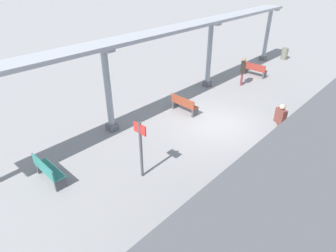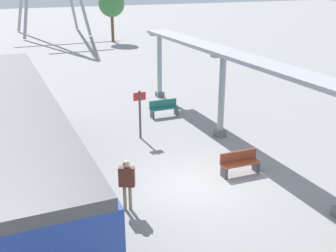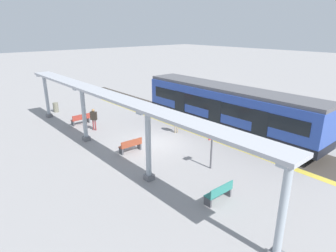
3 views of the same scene
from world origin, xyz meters
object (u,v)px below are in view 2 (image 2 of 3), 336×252
bench_mid_platform (164,108)px  bench_far_end (240,163)px  canopy_pillar_fourth (160,65)px  train_near_carriage (17,144)px  canopy_pillar_third (222,96)px  platform_info_sign (140,110)px  passenger_waiting_near_edge (127,179)px

bench_mid_platform → bench_far_end: same height
canopy_pillar_fourth → bench_far_end: 10.88m
train_near_carriage → bench_far_end: 7.75m
train_near_carriage → bench_mid_platform: size_ratio=9.68×
bench_mid_platform → bench_far_end: 7.20m
canopy_pillar_third → canopy_pillar_fourth: same height
canopy_pillar_fourth → bench_mid_platform: canopy_pillar_fourth is taller
platform_info_sign → train_near_carriage: bearing=-148.5°
train_near_carriage → canopy_pillar_fourth: 12.67m
bench_mid_platform → passenger_waiting_near_edge: (-4.60, -7.94, 0.62)m
bench_mid_platform → platform_info_sign: (-2.16, -2.40, 0.89)m
train_near_carriage → canopy_pillar_fourth: canopy_pillar_fourth is taller
bench_far_end → train_near_carriage: bearing=168.4°
canopy_pillar_third → platform_info_sign: (-3.39, 1.25, -0.58)m
train_near_carriage → canopy_pillar_fourth: (8.74, 9.18, 0.08)m
canopy_pillar_third → canopy_pillar_fourth: 7.15m
canopy_pillar_third → passenger_waiting_near_edge: 7.28m
bench_far_end → canopy_pillar_third: bearing=70.4°
canopy_pillar_fourth → canopy_pillar_third: bearing=-90.0°
canopy_pillar_third → bench_mid_platform: bearing=108.6°
bench_mid_platform → passenger_waiting_near_edge: passenger_waiting_near_edge is taller
bench_far_end → passenger_waiting_near_edge: passenger_waiting_near_edge is taller
canopy_pillar_fourth → bench_mid_platform: (-1.23, -3.51, -1.47)m
bench_mid_platform → platform_info_sign: size_ratio=0.68×
bench_mid_platform → canopy_pillar_third: bearing=-71.4°
bench_far_end → passenger_waiting_near_edge: (-4.56, -0.73, 0.62)m
train_near_carriage → bench_mid_platform: train_near_carriage is taller
canopy_pillar_third → passenger_waiting_near_edge: size_ratio=2.23×
bench_far_end → platform_info_sign: platform_info_sign is taller
canopy_pillar_fourth → bench_far_end: bearing=-96.7°
bench_mid_platform → bench_far_end: (-0.03, -7.20, 0.00)m
canopy_pillar_fourth → platform_info_sign: 6.83m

